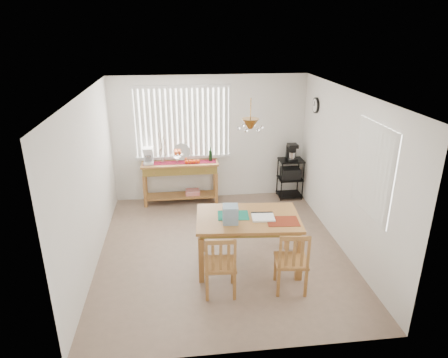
{
  "coord_description": "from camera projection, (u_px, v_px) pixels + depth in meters",
  "views": [
    {
      "loc": [
        -0.65,
        -5.76,
        3.52
      ],
      "look_at": [
        0.1,
        0.55,
        1.05
      ],
      "focal_mm": 32.0,
      "sensor_mm": 36.0,
      "label": 1
    }
  ],
  "objects": [
    {
      "name": "sideboard_items",
      "position": [
        167.0,
        157.0,
        8.08
      ],
      "size": [
        1.48,
        0.37,
        0.67
      ],
      "color": "maroon",
      "rests_on": "sideboard"
    },
    {
      "name": "cart_items",
      "position": [
        292.0,
        152.0,
        8.35
      ],
      "size": [
        0.2,
        0.24,
        0.35
      ],
      "color": "black",
      "rests_on": "wire_cart"
    },
    {
      "name": "wire_cart",
      "position": [
        290.0,
        175.0,
        8.53
      ],
      "size": [
        0.5,
        0.4,
        0.85
      ],
      "color": "black",
      "rests_on": "ground"
    },
    {
      "name": "dining_table",
      "position": [
        248.0,
        223.0,
        6.01
      ],
      "size": [
        1.61,
        1.11,
        0.82
      ],
      "color": "#AC743A",
      "rests_on": "ground"
    },
    {
      "name": "room_shell",
      "position": [
        222.0,
        153.0,
        6.08
      ],
      "size": [
        4.2,
        4.7,
        2.7
      ],
      "color": "white",
      "rests_on": "ground"
    },
    {
      "name": "chair_left",
      "position": [
        220.0,
        265.0,
        5.43
      ],
      "size": [
        0.46,
        0.46,
        0.94
      ],
      "color": "#AC743A",
      "rests_on": "ground"
    },
    {
      "name": "ground",
      "position": [
        222.0,
        250.0,
        6.68
      ],
      "size": [
        4.0,
        4.5,
        0.01
      ],
      "primitive_type": "cube",
      "color": "gray"
    },
    {
      "name": "table_items",
      "position": [
        239.0,
        215.0,
        5.81
      ],
      "size": [
        1.18,
        0.64,
        0.26
      ],
      "color": "#15775E",
      "rests_on": "dining_table"
    },
    {
      "name": "chair_right",
      "position": [
        292.0,
        262.0,
        5.5
      ],
      "size": [
        0.49,
        0.49,
        0.95
      ],
      "color": "#AC743A",
      "rests_on": "ground"
    },
    {
      "name": "sideboard",
      "position": [
        181.0,
        173.0,
        8.23
      ],
      "size": [
        1.56,
        0.44,
        0.88
      ],
      "color": "#AC743A",
      "rests_on": "ground"
    }
  ]
}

